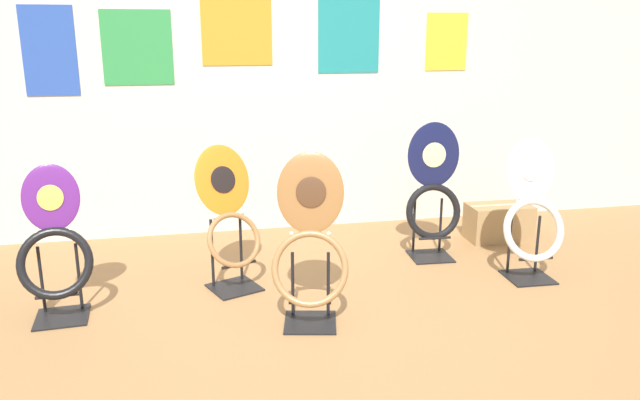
# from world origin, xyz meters

# --- Properties ---
(ground_plane) EXTENTS (14.00, 14.00, 0.00)m
(ground_plane) POSITION_xyz_m (0.00, 0.00, 0.00)
(ground_plane) COLOR #A37547
(wall_back) EXTENTS (8.00, 0.07, 2.60)m
(wall_back) POSITION_xyz_m (-0.00, 2.17, 1.30)
(wall_back) COLOR silver
(wall_back) RESTS_ON ground_plane
(toilet_seat_display_purple_note) EXTENTS (0.40, 0.30, 0.85)m
(toilet_seat_display_purple_note) POSITION_xyz_m (-1.36, 0.77, 0.39)
(toilet_seat_display_purple_note) COLOR black
(toilet_seat_display_purple_note) RESTS_ON ground_plane
(toilet_seat_display_navy_moon) EXTENTS (0.40, 0.29, 0.95)m
(toilet_seat_display_navy_moon) POSITION_xyz_m (1.00, 1.25, 0.43)
(toilet_seat_display_navy_moon) COLOR black
(toilet_seat_display_navy_moon) RESTS_ON ground_plane
(toilet_seat_display_white_plain) EXTENTS (0.41, 0.29, 0.90)m
(toilet_seat_display_white_plain) POSITION_xyz_m (1.47, 0.76, 0.40)
(toilet_seat_display_white_plain) COLOR black
(toilet_seat_display_white_plain) RESTS_ON ground_plane
(toilet_seat_display_woodgrain) EXTENTS (0.44, 0.39, 0.92)m
(toilet_seat_display_woodgrain) POSITION_xyz_m (-0.02, 0.44, 0.44)
(toilet_seat_display_woodgrain) COLOR black
(toilet_seat_display_woodgrain) RESTS_ON ground_plane
(toilet_seat_display_orange_sun) EXTENTS (0.44, 0.42, 0.88)m
(toilet_seat_display_orange_sun) POSITION_xyz_m (-0.41, 1.01, 0.43)
(toilet_seat_display_orange_sun) COLOR black
(toilet_seat_display_orange_sun) RESTS_ON ground_plane
(storage_box) EXTENTS (0.48, 0.28, 0.27)m
(storage_box) POSITION_xyz_m (1.65, 1.51, 0.14)
(storage_box) COLOR #A37F51
(storage_box) RESTS_ON ground_plane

